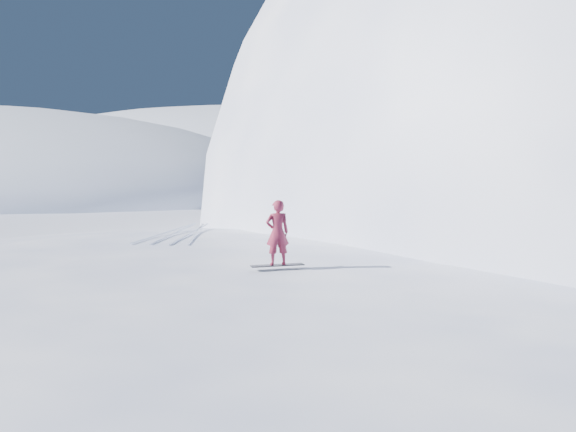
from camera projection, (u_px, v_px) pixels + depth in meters
ground at (155, 349)px, 14.63m from camera, size 400.00×400.00×0.00m
near_ridge at (231, 321)px, 17.27m from camera, size 36.00×28.00×4.80m
peak_shoulder at (488, 251)px, 31.41m from camera, size 28.00×24.00×18.00m
far_ridge_c at (226, 186)px, 130.67m from camera, size 140.00×90.00×36.00m
wind_bumps at (172, 325)px, 16.81m from camera, size 16.00×14.40×1.00m
snowboard at (277, 265)px, 13.34m from camera, size 1.23×0.85×0.02m
snowboarder at (277, 233)px, 13.27m from camera, size 0.67×0.60×1.55m
board_tracks at (183, 232)px, 19.86m from camera, size 2.45×5.98×0.04m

